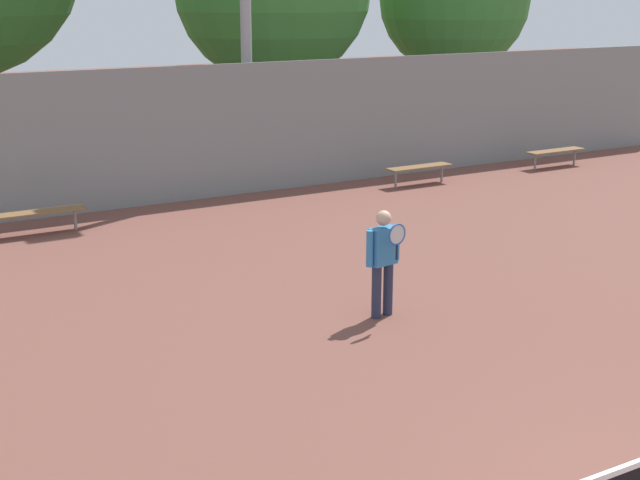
# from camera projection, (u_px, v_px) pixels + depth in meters

# --- Properties ---
(tennis_player) EXTENTS (0.60, 0.44, 1.57)m
(tennis_player) POSITION_uv_depth(u_px,v_px,m) (383.00, 257.00, 12.63)
(tennis_player) COLOR #282D47
(tennis_player) RESTS_ON ground_plane
(bench_courtside_near) EXTENTS (1.78, 0.40, 0.46)m
(bench_courtside_near) POSITION_uv_depth(u_px,v_px,m) (556.00, 152.00, 23.61)
(bench_courtside_near) COLOR brown
(bench_courtside_near) RESTS_ON ground_plane
(bench_courtside_far) EXTENTS (2.05, 0.40, 0.46)m
(bench_courtside_far) POSITION_uv_depth(u_px,v_px,m) (31.00, 214.00, 17.01)
(bench_courtside_far) COLOR brown
(bench_courtside_far) RESTS_ON ground_plane
(bench_adjacent_court) EXTENTS (1.72, 0.40, 0.46)m
(bench_adjacent_court) POSITION_uv_depth(u_px,v_px,m) (419.00, 168.00, 21.45)
(bench_adjacent_court) COLOR brown
(bench_adjacent_court) RESTS_ON ground_plane
(back_fence) EXTENTS (33.12, 0.06, 2.98)m
(back_fence) POSITION_uv_depth(u_px,v_px,m) (140.00, 138.00, 19.09)
(back_fence) COLOR gray
(back_fence) RESTS_ON ground_plane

